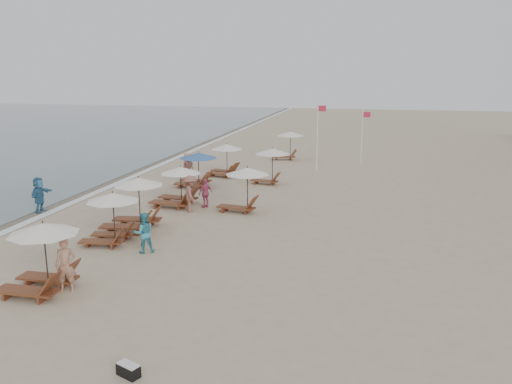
% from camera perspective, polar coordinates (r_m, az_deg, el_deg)
% --- Properties ---
extents(ground, '(160.00, 160.00, 0.00)m').
position_cam_1_polar(ground, '(20.35, -0.78, -6.99)').
color(ground, tan).
rests_on(ground, ground).
extents(wet_sand_band, '(3.20, 140.00, 0.01)m').
position_cam_1_polar(wet_sand_band, '(33.98, -17.54, 0.59)').
color(wet_sand_band, '#6B5E4C').
rests_on(wet_sand_band, ground).
extents(foam_line, '(0.50, 140.00, 0.02)m').
position_cam_1_polar(foam_line, '(33.34, -15.61, 0.51)').
color(foam_line, white).
rests_on(foam_line, ground).
extents(lounger_station_0, '(2.58, 2.21, 2.32)m').
position_cam_1_polar(lounger_station_0, '(18.21, -22.31, -6.72)').
color(lounger_station_0, brown).
rests_on(lounger_station_0, ground).
extents(lounger_station_1, '(2.42, 2.17, 2.14)m').
position_cam_1_polar(lounger_station_1, '(22.33, -15.49, -2.58)').
color(lounger_station_1, brown).
rests_on(lounger_station_1, ground).
extents(lounger_station_2, '(2.75, 2.30, 2.37)m').
position_cam_1_polar(lounger_station_2, '(24.09, -13.07, -1.53)').
color(lounger_station_2, brown).
rests_on(lounger_station_2, ground).
extents(lounger_station_3, '(2.68, 2.20, 2.08)m').
position_cam_1_polar(lounger_station_3, '(27.92, -8.63, 0.44)').
color(lounger_station_3, brown).
rests_on(lounger_station_3, ground).
extents(lounger_station_4, '(2.59, 2.33, 2.10)m').
position_cam_1_polar(lounger_station_4, '(32.36, -6.57, 2.49)').
color(lounger_station_4, brown).
rests_on(lounger_station_4, ground).
extents(lounger_station_5, '(2.49, 2.27, 2.16)m').
position_cam_1_polar(lounger_station_5, '(35.50, -3.48, 3.49)').
color(lounger_station_5, brown).
rests_on(lounger_station_5, ground).
extents(inland_station_0, '(2.69, 2.24, 2.22)m').
position_cam_1_polar(inland_station_0, '(26.33, -1.44, 0.80)').
color(inland_station_0, brown).
rests_on(inland_station_0, ground).
extents(inland_station_1, '(2.52, 2.24, 2.22)m').
position_cam_1_polar(inland_station_1, '(32.83, 1.49, 3.44)').
color(inland_station_1, brown).
rests_on(inland_station_1, ground).
extents(inland_station_2, '(2.62, 2.24, 2.22)m').
position_cam_1_polar(inland_station_2, '(42.02, 3.45, 5.44)').
color(inland_station_2, brown).
rests_on(inland_station_2, ground).
extents(beachgoer_near, '(0.75, 0.62, 1.77)m').
position_cam_1_polar(beachgoer_near, '(18.08, -19.82, -7.43)').
color(beachgoer_near, '#A27358').
rests_on(beachgoer_near, ground).
extents(beachgoer_mid_a, '(0.98, 0.93, 1.60)m').
position_cam_1_polar(beachgoer_mid_a, '(21.01, -11.99, -4.32)').
color(beachgoer_mid_a, teal).
rests_on(beachgoer_mid_a, ground).
extents(beachgoer_mid_b, '(1.22, 1.38, 1.85)m').
position_cam_1_polar(beachgoer_mid_b, '(26.58, -7.09, -0.20)').
color(beachgoer_mid_b, '#8D5547').
rests_on(beachgoer_mid_b, ground).
extents(beachgoer_far_a, '(0.76, 0.95, 1.51)m').
position_cam_1_polar(beachgoer_far_a, '(27.43, -5.47, -0.11)').
color(beachgoer_far_a, '#B7496C').
rests_on(beachgoer_far_a, ground).
extents(beachgoer_far_b, '(0.94, 1.09, 1.89)m').
position_cam_1_polar(beachgoer_far_b, '(33.64, -7.35, 2.61)').
color(beachgoer_far_b, '#B17160').
rests_on(beachgoer_far_b, ground).
extents(waterline_walker, '(0.63, 1.69, 1.79)m').
position_cam_1_polar(waterline_walker, '(28.46, -22.30, -0.28)').
color(waterline_walker, '#2E668B').
rests_on(waterline_walker, ground).
extents(duffel_bag, '(0.63, 0.48, 0.31)m').
position_cam_1_polar(duffel_bag, '(13.31, -13.58, -18.12)').
color(duffel_bag, black).
rests_on(duffel_bag, ground).
extents(flag_pole_near, '(0.60, 0.08, 4.78)m').
position_cam_1_polar(flag_pole_near, '(37.13, 6.67, 6.26)').
color(flag_pole_near, silver).
rests_on(flag_pole_near, ground).
extents(flag_pole_far, '(0.60, 0.08, 4.12)m').
position_cam_1_polar(flag_pole_far, '(40.62, 11.40, 6.18)').
color(flag_pole_far, silver).
rests_on(flag_pole_far, ground).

